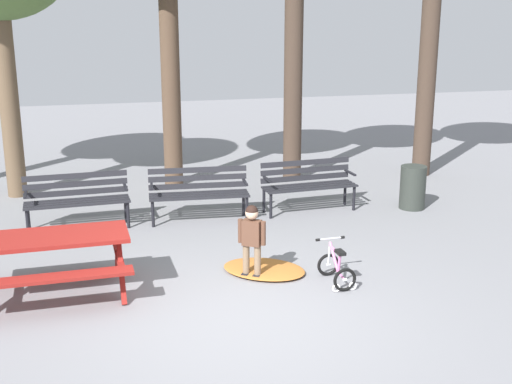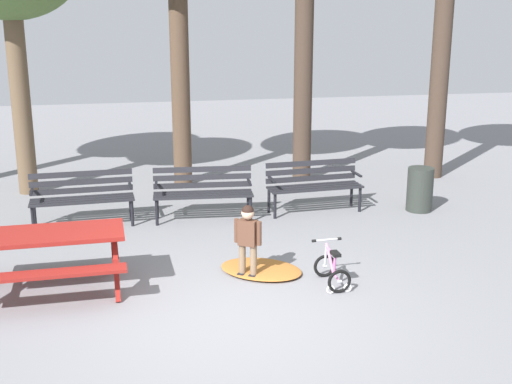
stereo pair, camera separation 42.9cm
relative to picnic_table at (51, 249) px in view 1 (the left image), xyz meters
name	(u,v)px [view 1 (the left image)]	position (x,y,z in m)	size (l,w,h in m)	color
ground	(239,318)	(2.02, -1.13, -0.59)	(36.00, 36.00, 0.00)	gray
picnic_table	(51,249)	(0.00, 0.00, 0.00)	(1.84, 1.39, 0.79)	maroon
park_bench_far_left	(77,196)	(0.27, 2.61, -0.08)	(1.62, 0.53, 0.85)	#232328
park_bench_left	(199,190)	(2.18, 2.55, -0.08)	(1.63, 0.58, 0.85)	#232328
park_bench_right	(308,181)	(4.07, 2.63, -0.08)	(1.63, 0.56, 0.85)	#232328
child_standing	(252,236)	(2.44, -0.04, -0.03)	(0.32, 0.27, 0.97)	#7F664C
kids_bicycle	(337,268)	(3.42, -0.47, -0.39)	(0.39, 0.57, 0.54)	black
leaf_pile	(264,269)	(2.64, 0.13, -0.56)	(1.11, 0.77, 0.07)	#B26B2D
trash_bin	(413,187)	(5.85, 2.29, -0.22)	(0.44, 0.44, 0.75)	#2D332D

